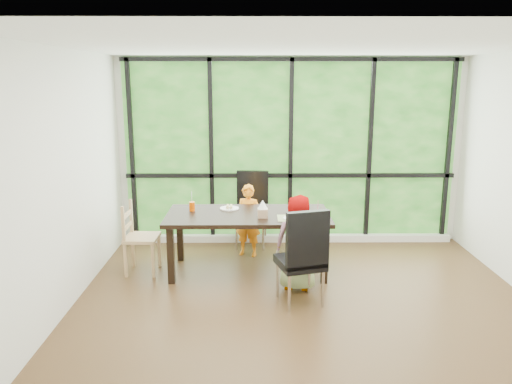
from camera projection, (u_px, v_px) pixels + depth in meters
ground at (304, 305)px, 5.35m from camera, size 5.00×5.00×0.00m
back_wall at (290, 151)px, 7.24m from camera, size 5.00×0.00×5.00m
foliage_backdrop at (290, 151)px, 7.22m from camera, size 4.80×0.02×2.65m
window_mullions at (291, 152)px, 7.18m from camera, size 4.80×0.06×2.65m
window_sill at (289, 238)px, 7.43m from camera, size 4.80×0.12×0.10m
dining_table at (248, 242)px, 6.23m from camera, size 2.07×1.08×0.75m
chair_window_leather at (251, 210)px, 7.12m from camera, size 0.51×0.51×1.08m
chair_interior_leather at (300, 255)px, 5.30m from camera, size 0.57×0.57×1.08m
chair_end_beech at (142, 238)px, 6.18m from camera, size 0.41×0.43×0.90m
child_toddler at (248, 220)px, 6.77m from camera, size 0.42×0.34×0.99m
child_older at (300, 243)px, 5.66m from camera, size 0.60×0.46×1.11m
placemat at (295, 218)px, 5.94m from camera, size 0.41×0.30×0.01m
plate_far at (229, 208)px, 6.37m from camera, size 0.24×0.24×0.02m
plate_near at (294, 218)px, 5.91m from camera, size 0.26×0.26×0.02m
orange_cup at (192, 206)px, 6.27m from camera, size 0.07×0.07×0.12m
green_cup at (318, 216)px, 5.86m from camera, size 0.07×0.07×0.11m
tissue_box at (263, 213)px, 5.98m from camera, size 0.12×0.12×0.11m
crepe_rolls_far at (229, 206)px, 6.36m from camera, size 0.10×0.12×0.04m
crepe_rolls_near at (294, 216)px, 5.90m from camera, size 0.05×0.12×0.04m
straw_white at (192, 199)px, 6.25m from camera, size 0.01×0.04×0.20m
straw_pink at (318, 208)px, 5.84m from camera, size 0.01×0.04×0.20m
tissue at (263, 204)px, 5.95m from camera, size 0.12×0.12×0.11m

